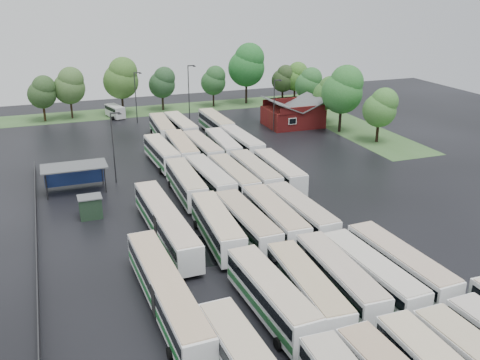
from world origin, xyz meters
name	(u,v)px	position (x,y,z in m)	size (l,w,h in m)	color
ground	(262,242)	(0.00, 0.00, 0.00)	(160.00, 160.00, 0.00)	black
brick_building	(293,116)	(24.00, 42.77, 1.87)	(10.07, 8.60, 5.39)	maroon
wash_shed	(74,169)	(-17.20, 22.02, 2.99)	(8.20, 4.20, 3.58)	#2D2D30
utility_hut	(90,207)	(-16.20, 12.60, 1.32)	(2.70, 2.20, 2.62)	#1B311F
grass_strip_north	(155,110)	(2.00, 64.80, 0.01)	(80.00, 10.00, 0.01)	#375B2B
grass_strip_east	(338,121)	(34.00, 42.80, 0.01)	(10.00, 50.00, 0.01)	#375B2B
west_fence	(37,237)	(-22.20, 8.00, 0.60)	(0.10, 50.00, 1.20)	#2D2D30
bus_r1c0	(271,296)	(-4.40, -12.61, 1.92)	(3.25, 12.62, 3.48)	white
bus_r1c1	(307,290)	(-1.22, -12.72, 1.89)	(3.22, 12.43, 3.43)	white
bus_r1c2	(339,278)	(2.16, -12.06, 1.90)	(3.02, 12.48, 3.45)	white
bus_r1c3	(371,274)	(5.07, -12.48, 1.90)	(3.23, 12.49, 3.45)	white
bus_r1c4	(400,265)	(8.34, -12.07, 1.94)	(3.30, 12.78, 3.52)	white
bus_r2c0	(217,226)	(-4.47, 1.31, 1.93)	(3.26, 12.70, 3.50)	white
bus_r2c1	(247,224)	(-1.35, 0.91, 1.92)	(3.07, 12.63, 3.49)	white
bus_r2c2	(274,218)	(1.93, 1.15, 1.95)	(2.82, 12.75, 3.54)	white
bus_r2c3	(300,214)	(5.08, 1.27, 1.91)	(3.15, 12.57, 3.47)	white
bus_r3c0	(186,183)	(-4.24, 14.80, 1.89)	(2.88, 12.39, 3.43)	white
bus_r3c1	(210,179)	(-1.03, 15.00, 1.93)	(3.26, 12.70, 3.50)	white
bus_r3c2	(234,178)	(2.03, 14.45, 1.88)	(2.94, 12.35, 3.42)	white
bus_r3c3	(255,174)	(5.19, 15.00, 1.92)	(2.75, 12.54, 3.48)	white
bus_r3c4	(279,172)	(8.60, 14.74, 1.88)	(2.71, 12.28, 3.41)	white
bus_r4c0	(162,153)	(-4.33, 28.44, 1.84)	(3.10, 12.10, 3.34)	white
bus_r4c1	(182,150)	(-1.22, 28.73, 1.94)	(3.12, 12.78, 3.53)	white
bus_r4c2	(202,149)	(1.86, 28.10, 1.87)	(3.07, 12.31, 3.40)	white
bus_r4c3	(223,146)	(5.32, 28.63, 1.84)	(3.00, 12.13, 3.35)	white
bus_r4c4	(242,144)	(8.47, 28.74, 1.90)	(3.03, 12.51, 3.46)	white
bus_r5c1	(162,129)	(-1.24, 41.99, 1.88)	(3.13, 12.41, 3.43)	white
bus_r5c2	(181,127)	(1.98, 41.94, 1.91)	(3.11, 12.57, 3.47)	white
bus_r5c4	(216,124)	(8.40, 41.75, 1.95)	(2.86, 12.74, 3.54)	white
artic_bus_west_b	(166,223)	(-9.27, 4.09, 1.91)	(3.24, 18.59, 3.44)	white
artic_bus_west_c	(166,292)	(-12.22, -9.13, 1.88)	(3.26, 18.35, 3.39)	white
minibus	(115,111)	(-6.72, 61.03, 1.36)	(3.46, 5.94, 2.45)	silver
tree_north_0	(43,92)	(-19.93, 62.76, 5.79)	(5.43, 5.43, 9.00)	#342110
tree_north_1	(70,85)	(-14.76, 63.44, 6.59)	(6.18, 6.18, 10.23)	black
tree_north_2	(122,78)	(-4.66, 62.96, 7.56)	(7.09, 7.09, 11.74)	black
tree_north_3	(163,82)	(3.99, 64.38, 5.90)	(5.55, 5.54, 9.18)	black
tree_north_4	(214,80)	(15.16, 64.02, 5.72)	(5.37, 5.37, 8.89)	black
tree_north_5	(247,65)	(23.09, 64.51, 8.59)	(8.06, 8.06, 13.35)	black
tree_north_6	(296,76)	(33.82, 62.01, 5.82)	(5.47, 5.47, 9.05)	black
tree_east_0	(381,107)	(33.00, 27.77, 6.00)	(5.66, 5.63, 9.33)	black
tree_east_1	(344,89)	(30.37, 35.76, 7.80)	(7.32, 7.32, 12.13)	black
tree_east_2	(328,93)	(31.40, 43.00, 5.78)	(5.42, 5.42, 8.98)	#331E11
tree_east_3	(309,83)	(32.42, 52.81, 5.93)	(5.56, 5.56, 9.22)	black
tree_east_4	(284,78)	(31.11, 62.59, 5.43)	(5.13, 5.10, 8.45)	black
lamp_post_ne	(275,102)	(18.89, 39.86, 5.52)	(1.46, 0.29, 9.51)	#2D2D30
lamp_post_nw	(114,143)	(-11.73, 23.28, 5.64)	(1.50, 0.29, 9.71)	#2D2D30
lamp_post_back_w	(136,94)	(-3.22, 55.09, 5.66)	(1.50, 0.29, 9.76)	#2D2D30
lamp_post_back_e	(189,88)	(7.12, 54.59, 6.17)	(1.64, 0.32, 10.62)	#2D2D30
puddle_0	(370,350)	(0.81, -19.18, 0.00)	(6.11, 6.11, 0.01)	black
puddle_2	(205,251)	(-6.19, 0.16, 0.00)	(6.77, 6.77, 0.01)	black
puddle_3	(294,247)	(2.71, -2.21, 0.00)	(4.23, 4.23, 0.01)	black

